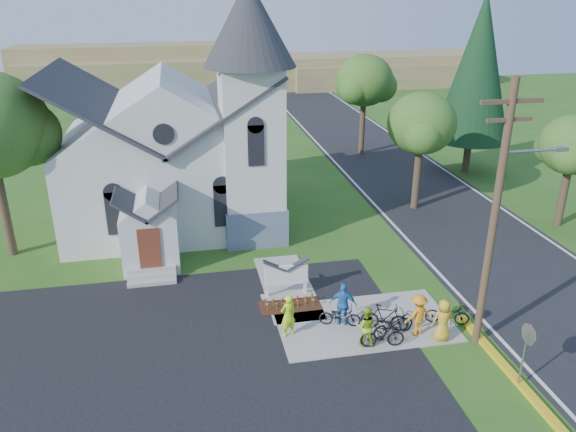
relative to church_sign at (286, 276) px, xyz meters
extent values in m
plane|color=#275919|center=(1.20, -3.20, -1.03)|extent=(120.00, 120.00, 0.00)
cube|color=black|center=(-5.80, -5.20, -1.02)|extent=(20.00, 16.00, 0.02)
cube|color=black|center=(11.20, 11.80, -1.02)|extent=(8.00, 90.00, 0.02)
cube|color=#9C968C|center=(2.70, -2.70, -1.00)|extent=(7.00, 4.00, 0.05)
cube|color=silver|center=(-4.80, 9.80, 1.47)|extent=(11.00, 9.00, 5.00)
cube|color=slate|center=(-0.50, 6.50, -0.03)|extent=(3.20, 3.20, 2.00)
cube|color=silver|center=(-0.50, 6.50, 3.47)|extent=(3.00, 3.00, 9.00)
cone|color=#26262B|center=(-0.50, 6.50, 9.97)|extent=(4.50, 4.50, 4.00)
cube|color=silver|center=(-5.80, 4.10, 0.37)|extent=(2.60, 2.40, 2.80)
cube|color=brown|center=(-5.80, 2.87, 0.47)|extent=(1.00, 0.10, 2.00)
cube|color=#9C968C|center=(0.00, 0.00, -0.98)|extent=(2.20, 0.40, 0.10)
cube|color=white|center=(-0.85, 0.00, -0.48)|extent=(0.12, 0.12, 1.00)
cube|color=white|center=(0.85, 0.00, -0.48)|extent=(0.12, 0.12, 1.00)
cube|color=white|center=(0.00, 0.00, 0.02)|extent=(1.90, 0.14, 0.90)
cube|color=#361B0E|center=(0.00, -0.90, -0.99)|extent=(2.60, 1.10, 0.07)
cylinder|color=#463023|center=(6.50, -4.70, 3.97)|extent=(0.28, 0.28, 10.00)
cube|color=#463023|center=(6.50, -4.70, 8.17)|extent=(2.20, 0.14, 0.14)
cube|color=#463023|center=(6.50, -4.70, 7.57)|extent=(1.60, 0.12, 0.12)
cylinder|color=gray|center=(7.60, -4.70, 6.47)|extent=(2.20, 0.10, 0.10)
cube|color=gray|center=(8.60, -4.70, 6.47)|extent=(0.50, 0.22, 0.14)
cylinder|color=gray|center=(6.60, -7.40, 0.07)|extent=(0.07, 0.07, 2.20)
cylinder|color=#B21414|center=(6.65, -7.40, 1.07)|extent=(0.04, 0.76, 0.76)
cylinder|color=#39281F|center=(-12.80, 6.80, 1.45)|extent=(0.44, 0.44, 4.95)
cylinder|color=#39281F|center=(9.70, 8.80, 1.00)|extent=(0.44, 0.44, 4.05)
ellipsoid|color=#2E581E|center=(9.70, 8.80, 4.22)|extent=(4.00, 4.00, 3.60)
cylinder|color=#39281F|center=(10.20, 20.80, 1.22)|extent=(0.44, 0.44, 4.50)
ellipsoid|color=#2E581E|center=(10.20, 20.80, 4.79)|extent=(4.40, 4.40, 3.96)
cylinder|color=#39281F|center=(16.70, 4.80, 0.77)|extent=(0.44, 0.44, 3.60)
ellipsoid|color=#2E581E|center=(16.70, 4.80, 3.65)|extent=(3.60, 3.60, 3.24)
cylinder|color=#39281F|center=(16.20, 14.80, 0.17)|extent=(0.50, 0.50, 2.40)
cone|color=black|center=(16.20, 14.80, 6.37)|extent=(5.20, 5.20, 10.00)
cube|color=olive|center=(7.20, 52.80, 0.97)|extent=(60.00, 8.00, 4.00)
cube|color=olive|center=(-8.80, 54.80, 1.77)|extent=(30.00, 6.00, 5.60)
cube|color=olive|center=(23.20, 50.80, 0.47)|extent=(25.00, 6.00, 3.00)
imported|color=#BEF31C|center=(-0.50, -2.96, -0.10)|extent=(0.75, 0.61, 1.76)
imported|color=black|center=(1.65, -2.71, -0.54)|extent=(1.76, 1.07, 0.87)
imported|color=#98BE23|center=(2.22, -4.14, -0.17)|extent=(0.91, 0.79, 1.62)
imported|color=black|center=(3.29, -3.35, -0.41)|extent=(1.93, 1.24, 1.13)
imported|color=#2671BE|center=(1.80, -2.63, -0.06)|extent=(1.16, 0.83, 1.83)
imported|color=black|center=(3.49, -3.77, -0.50)|extent=(1.93, 1.10, 0.96)
imported|color=orange|center=(4.44, -3.85, -0.12)|extent=(1.21, 0.84, 1.72)
imported|color=black|center=(2.81, -4.40, -0.47)|extent=(1.73, 0.67, 1.02)
imported|color=gold|center=(5.20, -4.40, -0.11)|extent=(0.87, 0.60, 1.72)
imported|color=black|center=(5.90, -3.42, -0.52)|extent=(1.83, 1.20, 0.91)
camera|label=1|loc=(-4.08, -21.00, 11.67)|focal=35.00mm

